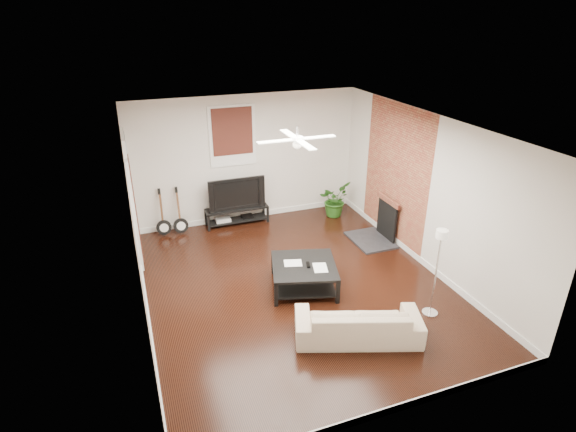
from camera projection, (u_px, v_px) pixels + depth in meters
name	position (u px, v px, depth m)	size (l,w,h in m)	color
room	(297.00, 212.00, 7.40)	(5.01, 6.01, 2.81)	black
brick_accent	(395.00, 175.00, 9.04)	(0.02, 2.20, 2.80)	#9A4431
fireplace	(379.00, 220.00, 9.34)	(0.80, 1.10, 0.92)	black
window_back	(233.00, 136.00, 9.61)	(1.00, 0.06, 1.30)	#3D1910
door_left	(133.00, 198.00, 8.31)	(0.08, 1.00, 2.50)	white
tv_stand	(237.00, 216.00, 10.17)	(1.38, 0.37, 0.39)	black
tv	(236.00, 192.00, 9.96)	(1.24, 0.16, 0.71)	black
coffee_table	(304.00, 276.00, 7.82)	(1.07, 1.07, 0.45)	black
sofa	(358.00, 322.00, 6.61)	(1.81, 0.71, 0.53)	tan
floor_lamp	(436.00, 273.00, 6.92)	(0.24, 0.24, 1.48)	white
potted_plant	(334.00, 200.00, 10.50)	(0.71, 0.61, 0.78)	#245719
guitar_left	(162.00, 213.00, 9.51)	(0.31, 0.22, 1.02)	black
guitar_right	(179.00, 212.00, 9.59)	(0.31, 0.22, 1.02)	black
ceiling_fan	(297.00, 139.00, 6.90)	(1.24, 1.24, 0.32)	white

